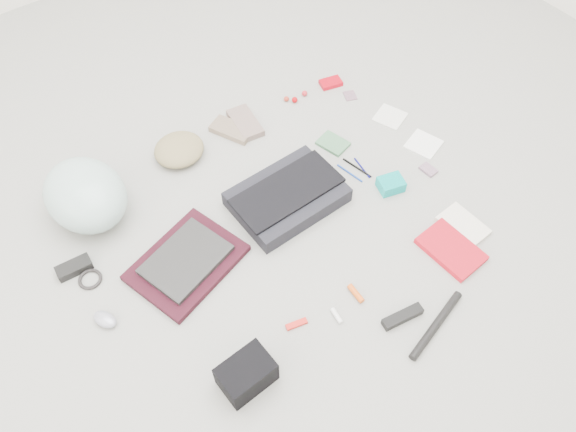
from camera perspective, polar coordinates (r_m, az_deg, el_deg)
ground_plane at (r=2.19m, az=0.00°, el=-0.76°), size 4.00×4.00×0.00m
messenger_bag at (r=2.22m, az=-0.08°, el=1.95°), size 0.43×0.31×0.07m
bag_flap at (r=2.19m, az=-0.08°, el=2.60°), size 0.44×0.20×0.01m
laptop_sleeve at (r=2.11m, az=-10.24°, el=-4.70°), size 0.46×0.39×0.03m
laptop at (r=2.09m, az=-10.34°, el=-4.37°), size 0.34×0.29×0.02m
bike_helmet at (r=2.27m, az=-19.89°, el=2.03°), size 0.33×0.39×0.22m
beanie at (r=2.43m, az=-11.01°, el=6.65°), size 0.23×0.22×0.07m
mitten_left at (r=2.50m, az=-5.73°, el=8.70°), size 0.16×0.21×0.03m
mitten_right at (r=2.53m, az=-4.37°, el=9.42°), size 0.13×0.21×0.03m
power_brick at (r=2.21m, az=-20.90°, el=-4.92°), size 0.13×0.07×0.03m
cable_coil at (r=2.17m, az=-19.46°, el=-6.07°), size 0.11×0.11×0.01m
mouse at (r=2.06m, az=-18.09°, el=-9.96°), size 0.09×0.11×0.03m
camera_bag at (r=1.85m, az=-4.24°, el=-15.73°), size 0.18×0.13×0.11m
multitool at (r=1.97m, az=0.87°, el=-10.92°), size 0.08×0.04×0.01m
toiletry_tube_white at (r=1.99m, az=4.95°, el=-10.06°), size 0.03×0.06×0.02m
toiletry_tube_orange at (r=2.03m, az=6.90°, el=-7.81°), size 0.03×0.08×0.02m
u_lock at (r=2.01m, az=11.55°, el=-9.98°), size 0.16×0.06×0.03m
bike_pump at (r=2.02m, az=14.81°, el=-10.65°), size 0.31×0.10×0.03m
book_red at (r=2.20m, az=16.22°, el=-3.28°), size 0.17×0.24×0.02m
book_white at (r=2.27m, az=17.35°, el=-0.92°), size 0.13×0.19×0.02m
notepad at (r=2.45m, az=4.59°, el=7.36°), size 0.12×0.14×0.01m
pen_blue at (r=2.35m, az=6.29°, el=4.35°), size 0.03×0.13×0.01m
pen_black at (r=2.38m, az=7.03°, el=4.89°), size 0.04×0.15×0.01m
pen_navy at (r=2.38m, az=7.53°, el=4.87°), size 0.03×0.12×0.01m
accordion_wallet at (r=2.31m, az=10.41°, el=3.19°), size 0.12×0.10×0.05m
card_deck at (r=2.42m, az=14.07°, el=4.59°), size 0.05×0.07×0.01m
napkin_top at (r=2.61m, az=10.32°, el=9.88°), size 0.16×0.16×0.01m
napkin_bottom at (r=2.52m, az=13.61°, el=7.10°), size 0.16×0.16×0.01m
lollipop_a at (r=2.64m, az=-0.17°, el=11.82°), size 0.03×0.03×0.02m
lollipop_b at (r=2.63m, az=0.68°, el=11.72°), size 0.03×0.03×0.03m
lollipop_c at (r=2.66m, az=1.69°, el=12.36°), size 0.03×0.03×0.03m
altoids_tin at (r=2.73m, az=4.37°, el=13.34°), size 0.11×0.09×0.02m
stamp_sheet at (r=2.68m, az=6.32°, el=12.07°), size 0.07×0.08×0.00m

